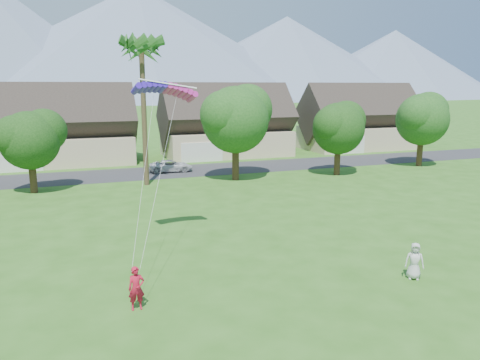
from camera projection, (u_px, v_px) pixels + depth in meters
name	position (u px, v px, depth m)	size (l,w,h in m)	color
ground	(345.00, 354.00, 14.96)	(500.00, 500.00, 0.00)	#2D6019
street	(159.00, 172.00, 46.34)	(90.00, 7.00, 0.01)	#2D2D30
kite_flyer	(136.00, 288.00, 17.82)	(0.63, 0.41, 1.72)	#B6142D
watcher	(415.00, 261.00, 20.67)	(0.81, 0.53, 1.66)	silver
parked_car	(171.00, 166.00, 46.64)	(1.96, 4.26, 1.18)	silver
mountain_ridge	(103.00, 47.00, 252.64)	(540.00, 240.00, 70.00)	slate
houses_row	(148.00, 130.00, 54.13)	(72.75, 8.19, 8.86)	beige
tree_row	(156.00, 129.00, 39.38)	(62.27, 6.67, 8.45)	#47301C
fan_palm	(141.00, 44.00, 38.27)	(3.00, 3.00, 13.80)	#4C3D26
parafoil_kite	(165.00, 88.00, 24.04)	(3.31, 1.16, 0.50)	#3818B6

